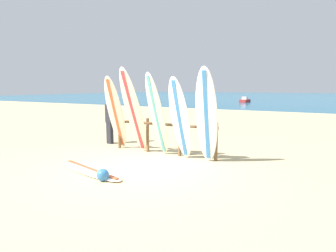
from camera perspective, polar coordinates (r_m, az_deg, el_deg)
name	(u,v)px	position (r m, az deg, el deg)	size (l,w,h in m)	color
ground_plane	(138,168)	(6.73, -6.36, -8.67)	(120.00, 120.00, 0.00)	#CCB784
ocean_water	(293,96)	(63.45, 24.73, 5.66)	(120.00, 80.00, 0.01)	#196B93
surfboard_rack	(163,132)	(7.91, -1.02, -1.23)	(3.30, 0.09, 1.02)	brown
surfboard_leaning_far_left	(116,114)	(8.45, -10.90, 2.55)	(0.67, 1.08, 2.28)	white
surfboard_leaning_left	(134,112)	(7.83, -7.23, 2.99)	(0.58, 1.06, 2.49)	beige
surfboard_leaning_center_left	(157,115)	(7.51, -2.34, 2.27)	(0.57, 0.91, 2.35)	beige
surfboard_leaning_center	(180,119)	(7.13, 2.56, 1.44)	(0.63, 0.84, 2.22)	white
surfboard_leaning_center_right	(207,116)	(6.83, 8.09, 2.01)	(0.61, 0.72, 2.44)	white
surfboard_lying_on_sand	(91,170)	(6.62, -15.88, -8.90)	(2.28, 1.10, 0.08)	white
beachgoer_standing	(109,119)	(9.55, -12.18, 1.47)	(0.27, 0.21, 1.57)	#26262D
small_boat_offshore	(245,100)	(36.97, 15.82, 5.23)	(1.04, 2.26, 0.71)	#B22D28
beach_ball	(103,175)	(5.91, -13.51, -9.93)	(0.26, 0.26, 0.26)	#3372B2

